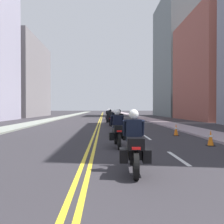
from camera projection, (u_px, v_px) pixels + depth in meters
ground_plane at (101, 117)px, 48.20m from camera, size 264.00×264.00×0.00m
sidewalk_left at (65, 117)px, 47.97m from camera, size 2.22×144.00×0.12m
sidewalk_right at (138, 117)px, 48.42m from camera, size 2.22×144.00×0.12m
centreline_yellow_inner at (101, 117)px, 48.19m from camera, size 0.12×132.00×0.01m
centreline_yellow_outer at (102, 117)px, 48.20m from camera, size 0.12×132.00×0.01m
lane_dashes_white at (125, 122)px, 29.30m from camera, size 0.14×56.40×0.01m
building_right_1 at (220, 68)px, 36.14m from camera, size 9.89×15.03×15.03m
building_left_2 at (22, 79)px, 50.98m from camera, size 7.59×19.34×15.51m
building_right_2 at (181, 58)px, 53.02m from camera, size 8.78×16.52×24.76m
motorcycle_0 at (134, 147)px, 6.45m from camera, size 0.78×2.24×1.64m
motorcycle_1 at (117, 131)px, 10.67m from camera, size 0.78×2.26×1.63m
motorcycle_2 at (119, 125)px, 14.97m from camera, size 0.78×2.19×1.62m
motorcycle_3 at (116, 121)px, 19.72m from camera, size 0.76×2.24×1.60m
motorcycle_4 at (110, 119)px, 23.55m from camera, size 0.77×2.26×1.58m
motorcycle_5 at (109, 117)px, 28.64m from camera, size 0.76×2.16×1.62m
motorcycle_6 at (108, 116)px, 32.58m from camera, size 0.78×2.25×1.57m
motorcycle_7 at (108, 115)px, 36.94m from camera, size 0.76×2.15×1.59m
traffic_cone_0 at (211, 138)px, 11.01m from camera, size 0.34×0.34×0.70m
traffic_cone_1 at (176, 130)px, 15.15m from camera, size 0.33×0.33×0.72m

